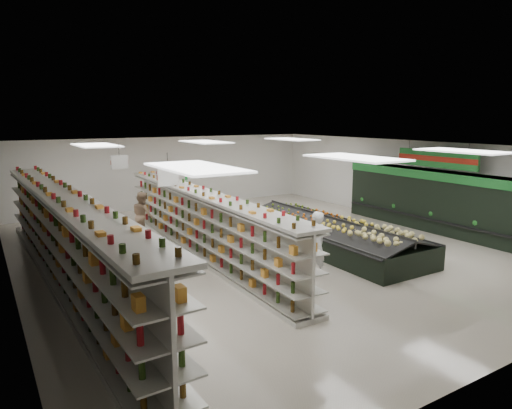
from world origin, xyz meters
TOP-DOWN VIEW (x-y plane):
  - floor at (0.00, 0.00)m, footprint 16.00×16.00m
  - ceiling at (0.00, 0.00)m, footprint 14.00×16.00m
  - wall_back at (0.00, 8.00)m, footprint 14.00×0.02m
  - wall_left at (-7.00, 0.00)m, footprint 0.02×16.00m
  - wall_right at (7.00, 0.00)m, footprint 0.02×16.00m
  - produce_wall_case at (6.53, -1.50)m, footprint 0.93×8.00m
  - aisle_sign_near at (-3.80, -2.00)m, footprint 0.52×0.06m
  - aisle_sign_far at (-3.80, 2.00)m, footprint 0.52×0.06m
  - hortifruti_banner at (6.25, -1.50)m, footprint 0.12×3.20m
  - gondola_left at (-5.78, -0.18)m, footprint 1.39×13.11m
  - gondola_center at (-1.91, 0.46)m, footprint 1.09×11.14m
  - produce_island at (1.89, -1.02)m, footprint 2.48×6.76m
  - soda_endcap at (-0.27, 6.65)m, footprint 1.44×1.11m
  - shopper_main at (-0.27, -2.97)m, footprint 0.69×0.50m
  - shopper_background at (-2.80, 3.19)m, footprint 0.57×0.83m

SIDE VIEW (x-z plane):
  - floor at x=0.00m, z-range 0.00..0.00m
  - produce_island at x=1.89m, z-range -0.05..0.96m
  - shopper_background at x=-2.80m, z-range 0.00..1.61m
  - soda_endcap at x=-0.27m, z-range -0.03..1.63m
  - shopper_main at x=-0.27m, z-range 0.00..1.75m
  - gondola_center at x=-1.91m, z-range -0.08..1.85m
  - gondola_left at x=-5.78m, z-range -0.09..2.18m
  - produce_wall_case at x=6.53m, z-range 0.14..2.34m
  - wall_back at x=0.00m, z-range 0.00..3.20m
  - wall_left at x=-7.00m, z-range 0.00..3.20m
  - wall_right at x=7.00m, z-range 0.00..3.20m
  - hortifruti_banner at x=6.25m, z-range 2.18..3.13m
  - aisle_sign_near at x=-3.80m, z-range 2.38..3.13m
  - aisle_sign_far at x=-3.80m, z-range 2.38..3.13m
  - ceiling at x=0.00m, z-range 3.19..3.21m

